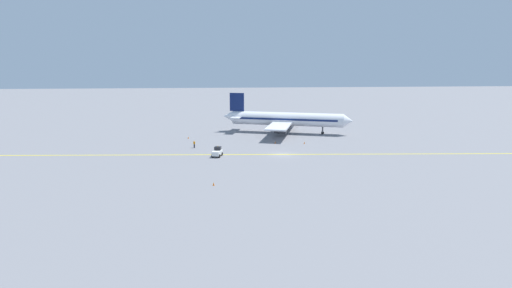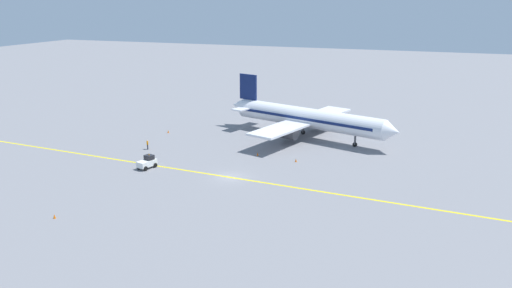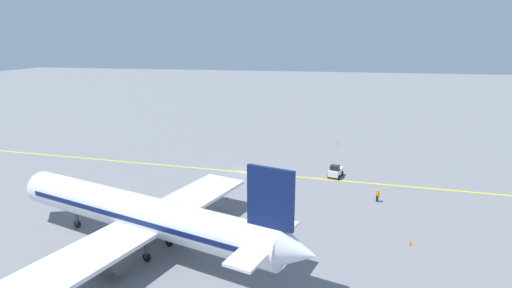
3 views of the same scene
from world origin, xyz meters
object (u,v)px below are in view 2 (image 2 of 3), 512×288
(traffic_cone_near_nose, at_px, (258,154))
(traffic_cone_mid_apron, at_px, (54,216))
(airplane_at_gate, at_px, (306,118))
(traffic_cone_by_wingtip, at_px, (168,132))
(ground_crew_worker, at_px, (148,144))
(traffic_cone_far_edge, at_px, (296,160))
(baggage_tug_white, at_px, (147,162))

(traffic_cone_near_nose, distance_m, traffic_cone_mid_apron, 34.24)
(airplane_at_gate, bearing_deg, traffic_cone_by_wingtip, -76.70)
(airplane_at_gate, height_order, traffic_cone_near_nose, airplane_at_gate)
(airplane_at_gate, bearing_deg, ground_crew_worker, -54.08)
(traffic_cone_near_nose, relative_size, traffic_cone_far_edge, 1.00)
(traffic_cone_mid_apron, relative_size, traffic_cone_far_edge, 1.00)
(traffic_cone_by_wingtip, bearing_deg, traffic_cone_far_edge, 73.00)
(baggage_tug_white, relative_size, traffic_cone_near_nose, 5.97)
(airplane_at_gate, relative_size, ground_crew_worker, 20.73)
(traffic_cone_near_nose, xyz_separation_m, traffic_cone_by_wingtip, (-7.61, -21.19, 0.00))
(traffic_cone_by_wingtip, height_order, traffic_cone_far_edge, same)
(traffic_cone_near_nose, xyz_separation_m, traffic_cone_far_edge, (0.96, 6.83, 0.00))
(traffic_cone_mid_apron, distance_m, traffic_cone_by_wingtip, 39.62)
(traffic_cone_near_nose, xyz_separation_m, traffic_cone_mid_apron, (31.33, -13.83, 0.00))
(airplane_at_gate, distance_m, traffic_cone_by_wingtip, 26.61)
(baggage_tug_white, height_order, traffic_cone_near_nose, baggage_tug_white)
(baggage_tug_white, xyz_separation_m, traffic_cone_far_edge, (-10.80, 20.39, -0.63))
(traffic_cone_by_wingtip, distance_m, traffic_cone_far_edge, 29.30)
(baggage_tug_white, relative_size, ground_crew_worker, 1.96)
(traffic_cone_by_wingtip, relative_size, traffic_cone_far_edge, 1.00)
(traffic_cone_mid_apron, height_order, traffic_cone_far_edge, same)
(airplane_at_gate, height_order, traffic_cone_by_wingtip, airplane_at_gate)
(traffic_cone_mid_apron, bearing_deg, traffic_cone_near_nose, 156.18)
(traffic_cone_near_nose, height_order, traffic_cone_by_wingtip, same)
(traffic_cone_near_nose, distance_m, traffic_cone_by_wingtip, 22.52)
(baggage_tug_white, relative_size, traffic_cone_by_wingtip, 5.97)
(airplane_at_gate, xyz_separation_m, traffic_cone_near_nose, (13.67, -4.48, -3.43))
(traffic_cone_mid_apron, bearing_deg, airplane_at_gate, 157.86)
(traffic_cone_far_edge, bearing_deg, baggage_tug_white, -62.09)
(traffic_cone_mid_apron, bearing_deg, traffic_cone_far_edge, 145.78)
(traffic_cone_near_nose, bearing_deg, traffic_cone_far_edge, 82.00)
(airplane_at_gate, distance_m, baggage_tug_white, 31.31)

